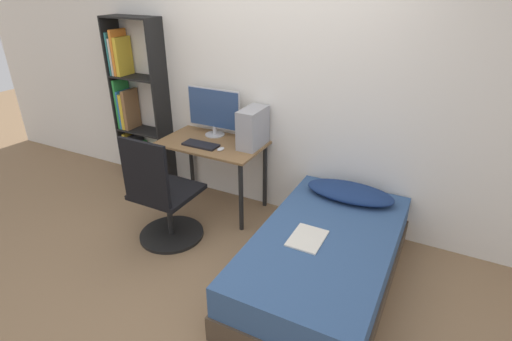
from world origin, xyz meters
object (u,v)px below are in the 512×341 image
(monitor, at_px, (214,110))
(office_chair, at_px, (163,203))
(bed, at_px, (324,260))
(pc_tower, at_px, (253,128))
(keyboard, at_px, (201,145))
(bookshelf, at_px, (134,112))

(monitor, bearing_deg, office_chair, -89.13)
(monitor, bearing_deg, bed, -28.07)
(pc_tower, bearing_deg, keyboard, -153.49)
(office_chair, bearing_deg, keyboard, 87.95)
(office_chair, distance_m, monitor, 1.08)
(bookshelf, height_order, office_chair, bookshelf)
(monitor, relative_size, keyboard, 1.69)
(office_chair, distance_m, keyboard, 0.69)
(keyboard, distance_m, pc_tower, 0.54)
(office_chair, relative_size, bed, 0.58)
(bookshelf, bearing_deg, monitor, 0.95)
(keyboard, bearing_deg, bed, -18.41)
(bookshelf, relative_size, monitor, 3.08)
(keyboard, bearing_deg, office_chair, -92.05)
(office_chair, distance_m, pc_tower, 1.08)
(keyboard, relative_size, pc_tower, 0.95)
(monitor, xyz_separation_m, keyboard, (0.03, -0.31, -0.25))
(monitor, height_order, keyboard, monitor)
(office_chair, bearing_deg, bookshelf, 140.78)
(keyboard, bearing_deg, pc_tower, 26.51)
(monitor, bearing_deg, keyboard, -83.53)
(bookshelf, xyz_separation_m, office_chair, (1.08, -0.89, -0.43))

